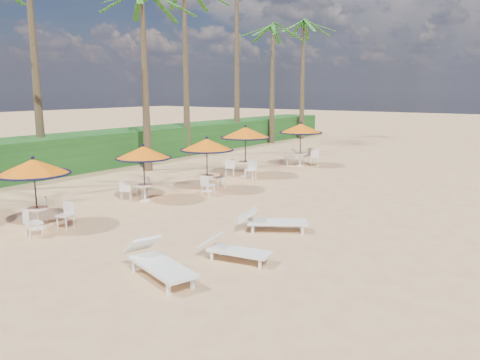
# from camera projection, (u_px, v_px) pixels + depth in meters

# --- Properties ---
(ground) EXTENTS (160.00, 160.00, 0.00)m
(ground) POSITION_uv_depth(u_px,v_px,m) (179.00, 262.00, 11.14)
(ground) COLOR tan
(ground) RESTS_ON ground
(scrub_hedge) EXTENTS (3.00, 40.00, 1.80)m
(scrub_hedge) POSITION_uv_depth(u_px,v_px,m) (138.00, 144.00, 27.47)
(scrub_hedge) COLOR #194716
(scrub_hedge) RESTS_ON ground
(station_0) EXTENTS (2.09, 2.09, 2.18)m
(station_0) POSITION_uv_depth(u_px,v_px,m) (36.00, 176.00, 13.55)
(station_0) COLOR black
(station_0) RESTS_ON ground
(station_1) EXTENTS (2.04, 2.04, 2.13)m
(station_1) POSITION_uv_depth(u_px,v_px,m) (142.00, 158.00, 17.01)
(station_1) COLOR black
(station_1) RESTS_ON ground
(station_2) EXTENTS (2.14, 2.22, 2.23)m
(station_2) POSITION_uv_depth(u_px,v_px,m) (208.00, 150.00, 18.63)
(station_2) COLOR black
(station_2) RESTS_ON ground
(station_3) EXTENTS (2.35, 2.35, 2.45)m
(station_3) POSITION_uv_depth(u_px,v_px,m) (245.00, 137.00, 21.75)
(station_3) COLOR black
(station_3) RESTS_ON ground
(station_4) EXTENTS (2.29, 2.32, 2.39)m
(station_4) POSITION_uv_depth(u_px,v_px,m) (301.00, 134.00, 24.95)
(station_4) COLOR black
(station_4) RESTS_ON ground
(lounger_near) EXTENTS (2.33, 1.31, 0.80)m
(lounger_near) POSITION_uv_depth(u_px,v_px,m) (157.00, 261.00, 10.20)
(lounger_near) COLOR white
(lounger_near) RESTS_ON ground
(lounger_mid) EXTENTS (1.86, 0.87, 0.64)m
(lounger_mid) POSITION_uv_depth(u_px,v_px,m) (232.00, 248.00, 11.21)
(lounger_mid) COLOR white
(lounger_mid) RESTS_ON ground
(lounger_far) EXTENTS (2.02, 1.61, 0.72)m
(lounger_far) POSITION_uv_depth(u_px,v_px,m) (270.00, 220.00, 13.53)
(lounger_far) COLOR white
(lounger_far) RESTS_ON ground
(palm_3) EXTENTS (5.00, 5.00, 8.76)m
(palm_3) POSITION_uv_depth(u_px,v_px,m) (142.00, 6.00, 22.39)
(palm_3) COLOR brown
(palm_3) RESTS_ON ground
(palm_6) EXTENTS (5.00, 5.00, 8.81)m
(palm_6) POSITION_uv_depth(u_px,v_px,m) (273.00, 35.00, 34.62)
(palm_6) COLOR brown
(palm_6) RESTS_ON ground
(palm_7) EXTENTS (5.00, 5.00, 9.55)m
(palm_7) POSITION_uv_depth(u_px,v_px,m) (304.00, 31.00, 37.98)
(palm_7) COLOR brown
(palm_7) RESTS_ON ground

